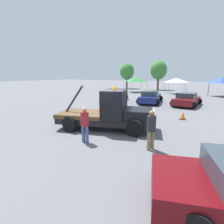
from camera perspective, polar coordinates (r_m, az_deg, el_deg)
ground_plane at (r=10.28m, az=-2.42°, el=-5.44°), size 160.00×160.00×0.00m
tow_truck at (r=9.95m, az=-0.58°, el=-0.31°), size 5.79×3.46×2.51m
person_near_truck at (r=7.39m, az=12.69°, el=-4.89°), size 0.37×0.37×1.69m
person_at_hood at (r=8.08m, az=-8.90°, el=-3.37°), size 0.37×0.37×1.66m
parked_car_olive at (r=21.07m, az=0.84°, el=5.41°), size 2.60×4.53×1.34m
parked_car_navy at (r=19.97m, az=12.39°, el=4.77°), size 2.92×4.96×1.34m
parked_car_maroon at (r=19.25m, az=23.20°, el=3.80°), size 2.70×4.55×1.34m
canopy_tent_green at (r=32.23m, az=7.82°, el=10.46°), size 3.31×3.31×2.62m
canopy_tent_white at (r=30.82m, az=20.28°, el=9.70°), size 2.99×2.99×2.58m
canopy_tent_blue at (r=29.90m, az=32.13°, el=8.74°), size 3.10×3.10×2.68m
tree_center at (r=38.30m, az=14.98°, el=13.05°), size 3.35×3.35×5.98m
tree_right at (r=40.69m, az=4.91°, el=13.05°), size 3.18×3.18×5.69m
traffic_cone at (r=13.28m, az=22.08°, el=-1.17°), size 0.40×0.40×0.55m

